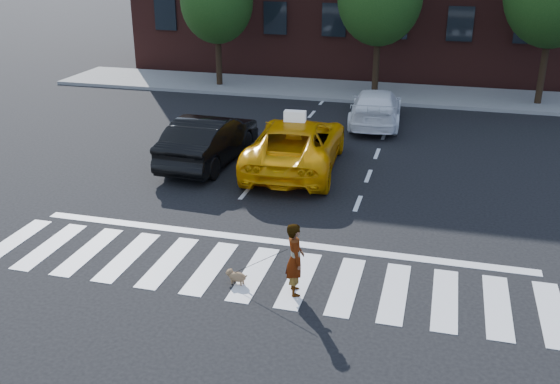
% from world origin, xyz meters
% --- Properties ---
extents(ground, '(120.00, 120.00, 0.00)m').
position_xyz_m(ground, '(0.00, 0.00, 0.00)').
color(ground, black).
rests_on(ground, ground).
extents(crosswalk, '(13.00, 2.40, 0.01)m').
position_xyz_m(crosswalk, '(0.00, 0.00, 0.01)').
color(crosswalk, silver).
rests_on(crosswalk, ground).
extents(stop_line, '(12.00, 0.30, 0.01)m').
position_xyz_m(stop_line, '(0.00, 1.60, 0.01)').
color(stop_line, silver).
rests_on(stop_line, ground).
extents(sidewalk_far, '(30.00, 4.00, 0.15)m').
position_xyz_m(sidewalk_far, '(0.00, 17.50, 0.07)').
color(sidewalk_far, slate).
rests_on(sidewalk_far, ground).
extents(taxi, '(2.95, 5.78, 1.56)m').
position_xyz_m(taxi, '(-0.71, 6.77, 0.78)').
color(taxi, orange).
rests_on(taxi, ground).
extents(black_sedan, '(1.86, 4.79, 1.56)m').
position_xyz_m(black_sedan, '(-3.51, 6.55, 0.78)').
color(black_sedan, black).
rests_on(black_sedan, ground).
extents(white_suv, '(2.19, 4.77, 1.35)m').
position_xyz_m(white_suv, '(1.09, 12.41, 0.68)').
color(white_suv, white).
rests_on(white_suv, ground).
extents(woman, '(0.55, 0.66, 1.54)m').
position_xyz_m(woman, '(1.03, -0.53, 0.77)').
color(woman, '#999999').
rests_on(woman, ground).
extents(dog, '(0.52, 0.27, 0.30)m').
position_xyz_m(dog, '(-0.25, -0.48, 0.17)').
color(dog, '#9A6C4E').
rests_on(dog, ground).
extents(taxi_sign, '(0.67, 0.32, 0.32)m').
position_xyz_m(taxi_sign, '(-0.71, 6.57, 1.72)').
color(taxi_sign, white).
rests_on(taxi_sign, taxi).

